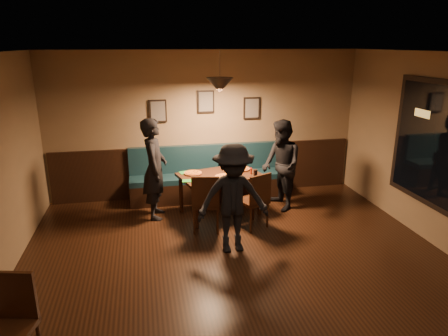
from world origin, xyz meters
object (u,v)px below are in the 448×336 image
Objects in this scene: dining_table at (220,194)px; chair_near_right at (252,199)px; booth_bench at (209,174)px; chair_near_left at (206,202)px; diner_left at (155,169)px; tabasco_bottle at (251,170)px; cafe_chair_far at (6,331)px; soda_glass at (255,174)px; diner_front at (233,199)px; diner_right at (281,165)px.

chair_near_right is (0.42, -0.63, 0.11)m from dining_table.
booth_bench reaches higher than chair_near_right.
chair_near_left is 1.10m from diner_left.
booth_bench is 2.21× the size of dining_table.
tabasco_bottle is 4.44m from cafe_chair_far.
chair_near_left is at bearing -125.44° from diner_left.
booth_bench is at bearing 120.85° from soda_glass.
cafe_chair_far is (-2.21, -2.66, -0.01)m from chair_near_left.
soda_glass is 4.31m from cafe_chair_far.
diner_front is at bearing -120.44° from soda_glass.
diner_front reaches higher than tabasco_bottle.
chair_near_right reaches higher than soda_glass.
soda_glass is 0.15× the size of cafe_chair_far.
diner_front is (-0.07, -1.35, 0.44)m from dining_table.
booth_bench is 1.84× the size of diner_right.
diner_left is 1.66m from tabasco_bottle.
diner_right is (0.70, 0.66, 0.35)m from chair_near_right.
tabasco_bottle is at bearing 95.47° from soda_glass.
booth_bench is 1.39m from chair_near_left.
diner_left is 13.72× the size of tabasco_bottle.
diner_front reaches higher than cafe_chair_far.
tabasco_bottle is (0.12, 0.55, 0.32)m from chair_near_right.
booth_bench is at bearing 84.48° from chair_near_right.
booth_bench is at bearing -107.95° from cafe_chair_far.
cafe_chair_far is (-1.44, -3.35, -0.39)m from diner_left.
diner_right reaches higher than tabasco_bottle.
booth_bench is at bearing -127.41° from diner_right.
chair_near_left reaches higher than cafe_chair_far.
cafe_chair_far reaches higher than tabasco_bottle.
tabasco_bottle is (1.65, -0.17, -0.08)m from diner_left.
chair_near_left is 3.46m from cafe_chair_far.
chair_near_left is at bearing -101.24° from booth_bench.
diner_right is (1.19, -0.73, 0.32)m from booth_bench.
dining_table is 1.42m from diner_front.
diner_right is at bearing -85.18° from diner_left.
soda_glass is at bearing 58.74° from diner_front.
diner_right is 11.56× the size of soda_glass.
diner_right reaches higher than cafe_chair_far.
dining_table is at bearing -84.53° from booth_bench.
tabasco_bottle is at bearing 52.94° from chair_near_right.
cafe_chair_far is at bearing -143.08° from dining_table.
dining_table is 0.85× the size of diner_front.
diner_front is at bearing -137.64° from diner_left.
chair_near_left is 1.03× the size of chair_near_right.
diner_right is at bearing 33.81° from chair_near_left.
diner_left is (-1.11, 0.09, 0.51)m from dining_table.
chair_near_left is 0.59× the size of diner_right.
cafe_chair_far is (-2.97, -2.63, 0.00)m from chair_near_right.
diner_left reaches higher than diner_front.
chair_near_right is (0.76, -0.03, -0.01)m from chair_near_left.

